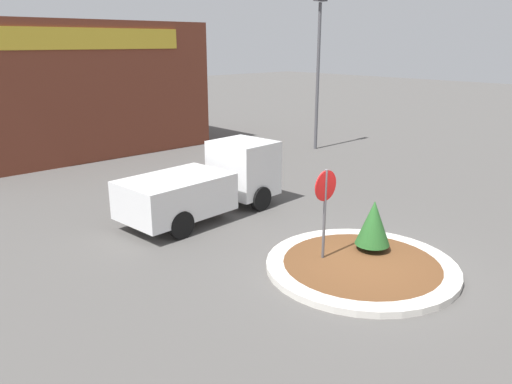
{
  "coord_description": "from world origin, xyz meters",
  "views": [
    {
      "loc": [
        -9.41,
        -6.44,
        5.32
      ],
      "look_at": [
        -0.47,
        3.28,
        1.33
      ],
      "focal_mm": 35.0,
      "sensor_mm": 36.0,
      "label": 1
    }
  ],
  "objects": [
    {
      "name": "stop_sign",
      "position": [
        -0.45,
        0.84,
        1.69
      ],
      "size": [
        0.75,
        0.07,
        2.42
      ],
      "color": "#4C4C51",
      "rests_on": "ground_plane"
    },
    {
      "name": "traffic_island",
      "position": [
        0.0,
        0.0,
        0.08
      ],
      "size": [
        4.63,
        4.63,
        0.16
      ],
      "color": "beige",
      "rests_on": "ground_plane"
    },
    {
      "name": "island_shrub",
      "position": [
        0.86,
        0.3,
        0.9
      ],
      "size": [
        0.89,
        0.89,
        1.32
      ],
      "color": "brown",
      "rests_on": "traffic_island"
    },
    {
      "name": "storefront_building",
      "position": [
        0.58,
        18.03,
        3.13
      ],
      "size": [
        12.59,
        6.07,
        6.26
      ],
      "color": "brown",
      "rests_on": "ground_plane"
    },
    {
      "name": "light_pole",
      "position": [
        10.05,
        10.17,
        4.26
      ],
      "size": [
        0.7,
        0.3,
        7.37
      ],
      "color": "#4C4C51",
      "rests_on": "ground_plane"
    },
    {
      "name": "ground_plane",
      "position": [
        0.0,
        0.0,
        0.0
      ],
      "size": [
        120.0,
        120.0,
        0.0
      ],
      "primitive_type": "plane",
      "color": "#514F4C"
    },
    {
      "name": "utility_truck",
      "position": [
        -0.28,
        5.73,
        1.05
      ],
      "size": [
        5.5,
        2.43,
        2.15
      ],
      "rotation": [
        0.0,
        0.0,
        0.08
      ],
      "color": "silver",
      "rests_on": "ground_plane"
    }
  ]
}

